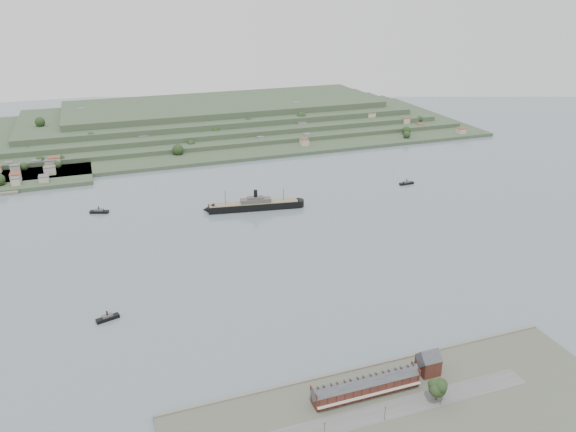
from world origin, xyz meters
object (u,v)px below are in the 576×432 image
object	(u,v)px
terrace_row	(366,386)
fig_tree	(438,388)
steamship	(251,205)
tugboat	(108,318)
gabled_building	(428,362)

from	to	relation	value
terrace_row	fig_tree	world-z (taller)	fig_tree
steamship	tugboat	world-z (taller)	steamship
gabled_building	tugboat	xyz separation A→B (m)	(-152.68, 109.50, -6.67)
steamship	tugboat	bearing A→B (deg)	-132.77
gabled_building	steamship	size ratio (longest dim) A/B	0.15
terrace_row	tugboat	size ratio (longest dim) A/B	3.89
terrace_row	gabled_building	bearing A→B (deg)	6.12
gabled_building	tugboat	world-z (taller)	gabled_building
tugboat	fig_tree	xyz separation A→B (m)	(145.59, -129.00, 7.68)
gabled_building	steamship	distance (m)	252.47
tugboat	terrace_row	bearing A→B (deg)	-44.58
tugboat	fig_tree	distance (m)	194.67
tugboat	fig_tree	world-z (taller)	fig_tree
fig_tree	steamship	bearing A→B (deg)	93.00
terrace_row	fig_tree	distance (m)	34.20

